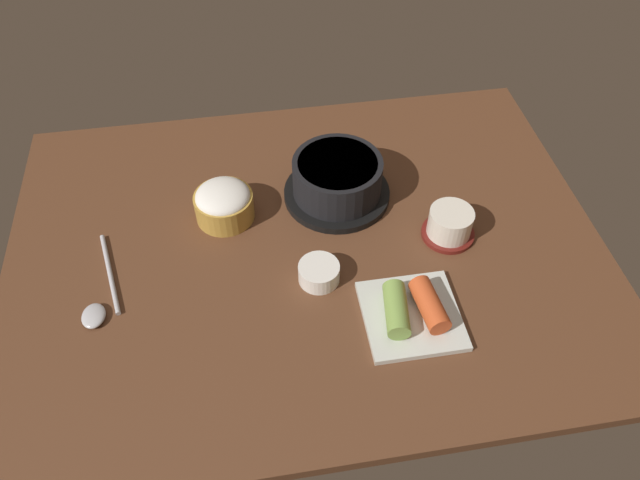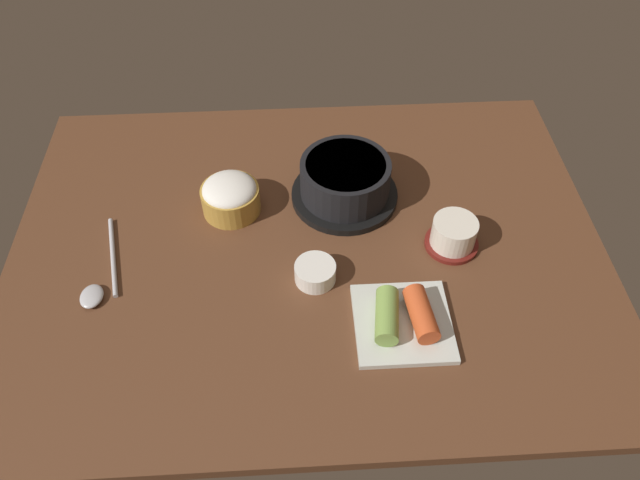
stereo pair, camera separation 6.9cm
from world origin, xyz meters
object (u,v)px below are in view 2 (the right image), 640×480
stone_pot (345,181)px  rice_bowl (230,196)px  tea_cup_with_saucer (453,234)px  banchan_cup_center (315,272)px  kimchi_plate (403,319)px  spoon (99,282)px

stone_pot → rice_bowl: bearing=-174.7°
tea_cup_with_saucer → banchan_cup_center: tea_cup_with_saucer is taller
kimchi_plate → tea_cup_with_saucer: bearing=55.7°
tea_cup_with_saucer → spoon: bearing=-175.0°
tea_cup_with_saucer → banchan_cup_center: bearing=-165.8°
banchan_cup_center → kimchi_plate: kimchi_plate is taller
stone_pot → kimchi_plate: bearing=-77.0°
rice_bowl → kimchi_plate: size_ratio=0.70×
kimchi_plate → spoon: kimchi_plate is taller
tea_cup_with_saucer → stone_pot: bearing=143.8°
stone_pot → banchan_cup_center: stone_pot is taller
rice_bowl → kimchi_plate: rice_bowl is taller
rice_bowl → kimchi_plate: bearing=-44.4°
stone_pot → kimchi_plate: size_ratio=1.31×
stone_pot → rice_bowl: (-20.22, -1.89, -0.63)cm
banchan_cup_center → spoon: 34.48cm
rice_bowl → spoon: rice_bowl is taller
rice_bowl → spoon: size_ratio=0.53×
stone_pot → banchan_cup_center: bearing=-108.8°
tea_cup_with_saucer → kimchi_plate: bearing=-124.3°
banchan_cup_center → spoon: bearing=178.7°
stone_pot → rice_bowl: stone_pot is taller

